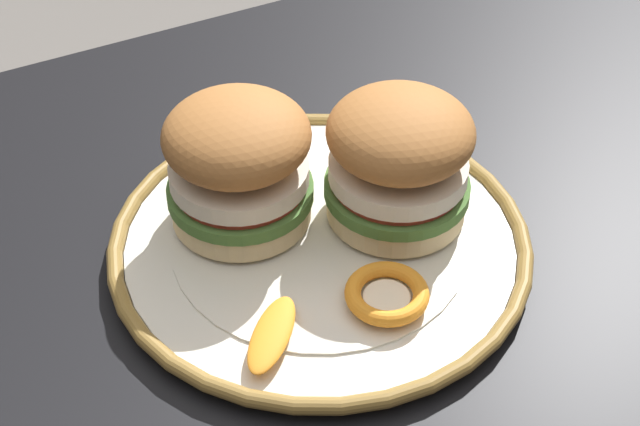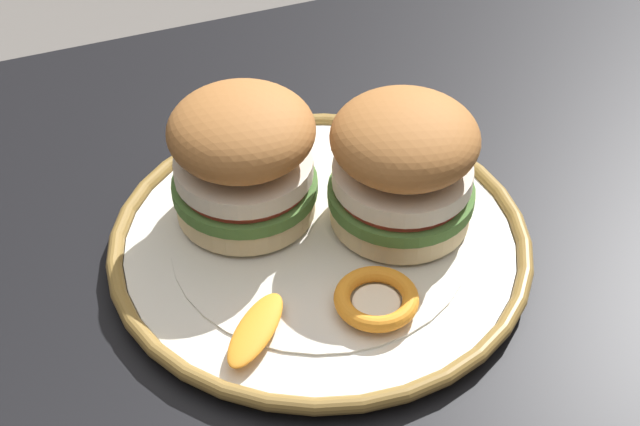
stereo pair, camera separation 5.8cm
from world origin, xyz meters
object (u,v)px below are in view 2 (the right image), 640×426
dinner_plate (320,244)px  sandwich_half_right (403,164)px  dining_table (264,414)px  sandwich_half_left (243,156)px

dinner_plate → sandwich_half_right: (-0.06, 0.00, 0.06)m
dinner_plate → sandwich_half_right: 0.09m
sandwich_half_right → dinner_plate: bearing=-1.9°
dining_table → dinner_plate: 0.14m
sandwich_half_left → sandwich_half_right: size_ratio=0.96×
dinner_plate → dining_table: bearing=40.0°
sandwich_half_right → dining_table: bearing=22.7°
dinner_plate → sandwich_half_left: bearing=-49.1°
dining_table → sandwich_half_right: bearing=-157.3°
dining_table → dinner_plate: size_ratio=4.59×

